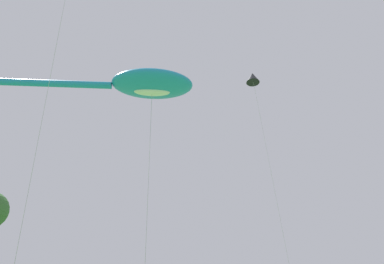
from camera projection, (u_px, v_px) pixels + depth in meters
The scene contains 2 objects.
big_show_kite at pixel (146, 85), 22.70m from camera, with size 11.41×12.69×14.10m.
small_kite_streamer_purple at pixel (253, 78), 29.24m from camera, with size 1.67×2.84×17.99m.
Camera 1 is at (-9.94, 3.19, 1.46)m, focal length 30.14 mm.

